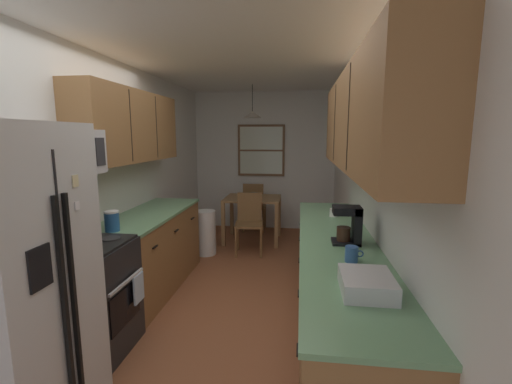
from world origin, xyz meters
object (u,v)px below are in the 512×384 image
microwave_over_range (62,153)px  table_serving_bowl (254,195)px  dining_table (253,205)px  stove_range (88,298)px  dish_rack (367,284)px  storage_canister (112,221)px  coffee_maker (350,224)px  mug_spare (334,213)px  trash_bin (206,233)px  refrigerator (10,284)px  dining_chair_far (254,205)px  dining_chair_near (249,220)px  mug_by_coffeemaker (352,254)px

microwave_over_range → table_serving_bowl: microwave_over_range is taller
dining_table → table_serving_bowl: size_ratio=4.25×
stove_range → dish_rack: stove_range is taller
storage_canister → microwave_over_range: bearing=-103.9°
coffee_maker → mug_spare: coffee_maker is taller
dish_rack → trash_bin: bearing=120.6°
microwave_over_range → dining_table: microwave_over_range is taller
storage_canister → mug_spare: (2.04, 0.84, -0.05)m
storage_canister → dish_rack: storage_canister is taller
dining_table → coffee_maker: bearing=-67.4°
refrigerator → stove_range: 0.86m
stove_range → coffee_maker: 2.18m
dining_chair_far → dish_rack: dish_rack is taller
trash_bin → dish_rack: (1.75, -2.97, 0.62)m
dining_chair_near → stove_range: bearing=-109.6°
stove_range → mug_by_coffeemaker: (2.03, -0.07, 0.48)m
refrigerator → dining_chair_near: bearing=75.0°
dining_chair_near → mug_spare: mug_spare is taller
dish_rack → table_serving_bowl: (-1.14, 3.80, -0.18)m
dining_chair_near → trash_bin: 0.67m
storage_canister → dish_rack: (2.05, -0.98, -0.04)m
stove_range → dining_table: bearing=74.3°
dining_chair_far → storage_canister: storage_canister is taller
dining_table → trash_bin: dining_table is taller
dining_table → table_serving_bowl: bearing=80.9°
dining_table → table_serving_bowl: 0.18m
mug_by_coffeemaker → dining_chair_near: bearing=112.6°
dining_table → dish_rack: dish_rack is taller
dining_chair_near → mug_by_coffeemaker: size_ratio=7.17×
mug_spare → dining_chair_far: bearing=115.8°
dining_chair_near → mug_by_coffeemaker: (1.11, -2.67, 0.45)m
dining_chair_near → mug_spare: (1.11, -1.32, 0.44)m
mug_spare → table_serving_bowl: mug_spare is taller
dining_table → coffee_maker: (1.18, -2.83, 0.44)m
refrigerator → trash_bin: (0.26, 3.15, -0.59)m
dish_rack → table_serving_bowl: size_ratio=1.60×
microwave_over_range → trash_bin: size_ratio=0.89×
mug_by_coffeemaker → dish_rack: mug_by_coffeemaker is taller
stove_range → dish_rack: 2.17m
dining_chair_near → table_serving_bowl: (-0.02, 0.66, 0.27)m
stove_range → table_serving_bowl: 3.39m
mug_by_coffeemaker → mug_spare: (0.00, 1.35, -0.01)m
microwave_over_range → mug_spare: bearing=30.7°
storage_canister → mug_by_coffeemaker: (2.04, -0.51, -0.04)m
dining_chair_near → dish_rack: 3.36m
dining_table → coffee_maker: size_ratio=2.99×
dining_chair_near → dining_chair_far: size_ratio=1.00×
dining_chair_near → dining_chair_far: same height
dish_rack → mug_by_coffeemaker: bearing=91.8°
dining_table → table_serving_bowl: (0.01, 0.08, 0.15)m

